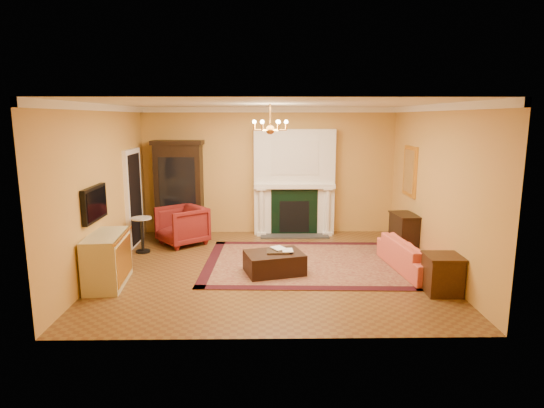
{
  "coord_description": "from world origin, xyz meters",
  "views": [
    {
      "loc": [
        -0.1,
        -8.1,
        2.77
      ],
      "look_at": [
        0.04,
        0.3,
        1.16
      ],
      "focal_mm": 30.0,
      "sensor_mm": 36.0,
      "label": 1
    }
  ],
  "objects_px": {
    "commode": "(107,260)",
    "china_cabinet": "(179,191)",
    "wingback_armchair": "(182,224)",
    "leather_ottoman": "(274,263)",
    "coral_sofa": "(415,251)",
    "end_table": "(442,275)",
    "pedestal_table": "(142,232)",
    "console_table": "(404,234)"
  },
  "relations": [
    {
      "from": "wingback_armchair",
      "to": "console_table",
      "type": "height_order",
      "value": "wingback_armchair"
    },
    {
      "from": "china_cabinet",
      "to": "end_table",
      "type": "relative_size",
      "value": 3.58
    },
    {
      "from": "console_table",
      "to": "commode",
      "type": "bearing_deg",
      "value": -168.12
    },
    {
      "from": "china_cabinet",
      "to": "pedestal_table",
      "type": "xyz_separation_m",
      "value": [
        -0.53,
        -1.43,
        -0.64
      ]
    },
    {
      "from": "coral_sofa",
      "to": "console_table",
      "type": "xyz_separation_m",
      "value": [
        0.14,
        1.1,
        0.02
      ]
    },
    {
      "from": "china_cabinet",
      "to": "end_table",
      "type": "distance_m",
      "value": 6.17
    },
    {
      "from": "wingback_armchair",
      "to": "coral_sofa",
      "type": "xyz_separation_m",
      "value": [
        4.57,
        -1.82,
        -0.09
      ]
    },
    {
      "from": "pedestal_table",
      "to": "commode",
      "type": "distance_m",
      "value": 1.86
    },
    {
      "from": "console_table",
      "to": "leather_ottoman",
      "type": "bearing_deg",
      "value": -161.18
    },
    {
      "from": "china_cabinet",
      "to": "commode",
      "type": "relative_size",
      "value": 1.84
    },
    {
      "from": "coral_sofa",
      "to": "leather_ottoman",
      "type": "bearing_deg",
      "value": 86.96
    },
    {
      "from": "wingback_armchair",
      "to": "leather_ottoman",
      "type": "distance_m",
      "value": 2.8
    },
    {
      "from": "china_cabinet",
      "to": "pedestal_table",
      "type": "relative_size",
      "value": 2.89
    },
    {
      "from": "commode",
      "to": "coral_sofa",
      "type": "height_order",
      "value": "commode"
    },
    {
      "from": "commode",
      "to": "end_table",
      "type": "bearing_deg",
      "value": -9.79
    },
    {
      "from": "china_cabinet",
      "to": "wingback_armchair",
      "type": "relative_size",
      "value": 2.31
    },
    {
      "from": "pedestal_table",
      "to": "console_table",
      "type": "relative_size",
      "value": 0.94
    },
    {
      "from": "commode",
      "to": "leather_ottoman",
      "type": "height_order",
      "value": "commode"
    },
    {
      "from": "end_table",
      "to": "console_table",
      "type": "xyz_separation_m",
      "value": [
        0.06,
        2.22,
        0.1
      ]
    },
    {
      "from": "wingback_armchair",
      "to": "china_cabinet",
      "type": "bearing_deg",
      "value": 153.7
    },
    {
      "from": "coral_sofa",
      "to": "commode",
      "type": "bearing_deg",
      "value": 90.8
    },
    {
      "from": "china_cabinet",
      "to": "wingback_armchair",
      "type": "bearing_deg",
      "value": -76.04
    },
    {
      "from": "wingback_armchair",
      "to": "console_table",
      "type": "bearing_deg",
      "value": 42.29
    },
    {
      "from": "commode",
      "to": "coral_sofa",
      "type": "distance_m",
      "value": 5.41
    },
    {
      "from": "pedestal_table",
      "to": "end_table",
      "type": "height_order",
      "value": "pedestal_table"
    },
    {
      "from": "pedestal_table",
      "to": "leather_ottoman",
      "type": "distance_m",
      "value": 3.03
    },
    {
      "from": "commode",
      "to": "china_cabinet",
      "type": "bearing_deg",
      "value": 74.53
    },
    {
      "from": "end_table",
      "to": "console_table",
      "type": "distance_m",
      "value": 2.22
    },
    {
      "from": "china_cabinet",
      "to": "wingback_armchair",
      "type": "height_order",
      "value": "china_cabinet"
    },
    {
      "from": "commode",
      "to": "leather_ottoman",
      "type": "relative_size",
      "value": 1.17
    },
    {
      "from": "wingback_armchair",
      "to": "commode",
      "type": "distance_m",
      "value": 2.59
    },
    {
      "from": "console_table",
      "to": "leather_ottoman",
      "type": "height_order",
      "value": "console_table"
    },
    {
      "from": "china_cabinet",
      "to": "end_table",
      "type": "height_order",
      "value": "china_cabinet"
    },
    {
      "from": "commode",
      "to": "coral_sofa",
      "type": "bearing_deg",
      "value": 2.01
    },
    {
      "from": "china_cabinet",
      "to": "coral_sofa",
      "type": "distance_m",
      "value": 5.48
    },
    {
      "from": "china_cabinet",
      "to": "wingback_armchair",
      "type": "xyz_separation_m",
      "value": [
        0.19,
        -0.82,
        -0.61
      ]
    },
    {
      "from": "commode",
      "to": "leather_ottoman",
      "type": "distance_m",
      "value": 2.85
    },
    {
      "from": "pedestal_table",
      "to": "console_table",
      "type": "xyz_separation_m",
      "value": [
        5.42,
        -0.11,
        -0.04
      ]
    },
    {
      "from": "coral_sofa",
      "to": "end_table",
      "type": "xyz_separation_m",
      "value": [
        0.08,
        -1.12,
        -0.07
      ]
    },
    {
      "from": "wingback_armchair",
      "to": "leather_ottoman",
      "type": "height_order",
      "value": "wingback_armchair"
    },
    {
      "from": "leather_ottoman",
      "to": "coral_sofa",
      "type": "bearing_deg",
      "value": -12.47
    },
    {
      "from": "china_cabinet",
      "to": "leather_ottoman",
      "type": "distance_m",
      "value": 3.64
    }
  ]
}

